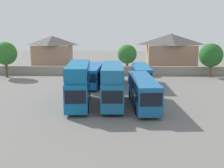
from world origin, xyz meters
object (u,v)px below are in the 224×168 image
(house_terrace_left, at_px, (53,52))
(bus_5, at_px, (110,73))
(bus_4, at_px, (93,74))
(bus_6, at_px, (141,74))
(tree_right_of_lot, at_px, (211,55))
(tree_left_of_lot, at_px, (5,54))
(bus_2, at_px, (112,83))
(bus_3, at_px, (143,90))
(bus_1, at_px, (79,82))
(tree_behind_wall, at_px, (127,54))
(house_terrace_centre, at_px, (171,51))

(house_terrace_left, bearing_deg, bus_5, -53.33)
(bus_4, height_order, bus_6, same)
(tree_right_of_lot, bearing_deg, bus_6, -149.26)
(bus_4, bearing_deg, bus_5, 102.60)
(tree_right_of_lot, bearing_deg, tree_left_of_lot, -178.56)
(bus_2, distance_m, house_terrace_left, 35.50)
(bus_4, distance_m, bus_5, 2.90)
(bus_3, relative_size, bus_6, 1.15)
(tree_left_of_lot, xyz_separation_m, tree_right_of_lot, (39.75, 1.00, -0.34))
(bus_5, distance_m, bus_6, 5.18)
(bus_1, height_order, tree_behind_wall, tree_behind_wall)
(house_terrace_left, bearing_deg, bus_2, -65.41)
(house_terrace_left, bearing_deg, bus_3, -60.37)
(house_terrace_left, bearing_deg, house_terrace_centre, 0.63)
(bus_5, bearing_deg, bus_3, 18.12)
(bus_3, bearing_deg, tree_left_of_lot, -132.60)
(tree_left_of_lot, bearing_deg, bus_6, -16.08)
(bus_1, height_order, bus_3, bus_1)
(bus_5, xyz_separation_m, house_terrace_centre, (13.57, 19.32, 2.25))
(bus_1, bearing_deg, tree_right_of_lot, 129.17)
(bus_2, xyz_separation_m, bus_5, (-0.60, 13.24, -0.87))
(bus_2, bearing_deg, bus_3, 84.83)
(bus_2, height_order, bus_3, bus_2)
(bus_2, distance_m, bus_6, 13.50)
(bus_1, bearing_deg, tree_behind_wall, 161.56)
(bus_2, distance_m, house_terrace_centre, 35.08)
(bus_6, xyz_separation_m, house_terrace_left, (-19.31, 19.58, 2.05))
(tree_left_of_lot, distance_m, tree_right_of_lot, 39.76)
(bus_3, bearing_deg, house_terrace_centre, 160.98)
(house_terrace_centre, xyz_separation_m, tree_behind_wall, (-10.40, -7.00, -0.14))
(tree_left_of_lot, bearing_deg, tree_right_of_lot, 1.44)
(bus_6, xyz_separation_m, tree_right_of_lot, (14.11, 8.39, 2.40))
(bus_5, bearing_deg, bus_1, -14.18)
(bus_4, xyz_separation_m, bus_6, (8.00, -0.05, -0.00))
(bus_1, relative_size, bus_6, 0.99)
(bus_4, height_order, bus_5, bus_5)
(tree_right_of_lot, bearing_deg, house_terrace_centre, 116.29)
(house_terrace_left, bearing_deg, tree_right_of_lot, -18.52)
(tree_behind_wall, height_order, tree_right_of_lot, tree_right_of_lot)
(house_terrace_centre, bearing_deg, bus_6, -112.97)
(bus_3, relative_size, tree_left_of_lot, 1.75)
(tree_left_of_lot, xyz_separation_m, tree_behind_wall, (23.67, 5.50, -0.57))
(bus_1, distance_m, bus_5, 13.96)
(tree_behind_wall, bearing_deg, bus_6, -81.31)
(bus_1, height_order, bus_5, bus_1)
(bus_1, xyz_separation_m, house_terrace_centre, (17.06, 32.81, 1.28))
(bus_2, distance_m, tree_left_of_lot, 29.17)
(bus_1, xyz_separation_m, bus_6, (8.64, 12.92, -1.03))
(tree_behind_wall, bearing_deg, house_terrace_centre, 33.94)
(house_terrace_centre, bearing_deg, house_terrace_left, -179.37)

